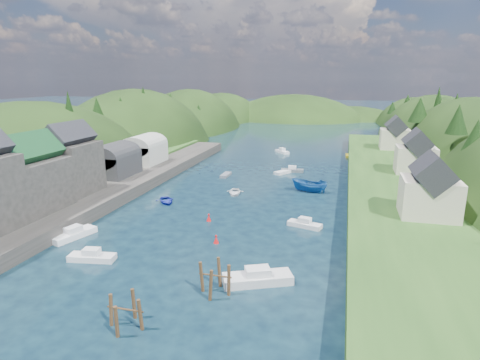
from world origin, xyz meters
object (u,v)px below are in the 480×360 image
(channel_buoy_far, at_px, (209,218))
(piling_cluster_far, at_px, (215,281))
(piling_cluster_near, at_px, (126,315))
(channel_buoy_near, at_px, (216,240))

(channel_buoy_far, bearing_deg, piling_cluster_far, -69.00)
(channel_buoy_far, bearing_deg, piling_cluster_near, -86.02)
(channel_buoy_near, bearing_deg, piling_cluster_near, -95.33)
(piling_cluster_far, bearing_deg, channel_buoy_near, 107.82)
(piling_cluster_near, xyz_separation_m, channel_buoy_far, (-1.79, 25.71, -0.66))
(channel_buoy_near, relative_size, channel_buoy_far, 1.00)
(piling_cluster_far, xyz_separation_m, channel_buoy_far, (-7.15, 18.63, -0.78))
(channel_buoy_far, bearing_deg, channel_buoy_near, -64.32)
(piling_cluster_far, bearing_deg, piling_cluster_near, -127.16)
(piling_cluster_near, bearing_deg, piling_cluster_far, 52.84)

